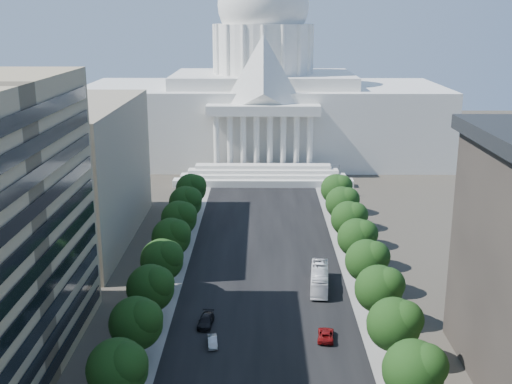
{
  "coord_description": "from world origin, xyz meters",
  "views": [
    {
      "loc": [
        -0.49,
        -33.31,
        47.7
      ],
      "look_at": [
        -1.48,
        79.74,
        16.5
      ],
      "focal_mm": 45.0,
      "sensor_mm": 36.0,
      "label": 1
    }
  ],
  "objects_px": {
    "car_dark_b": "(206,321)",
    "city_bus": "(320,278)",
    "car_red": "(326,335)",
    "car_silver": "(212,342)"
  },
  "relations": [
    {
      "from": "car_red",
      "to": "city_bus",
      "type": "bearing_deg",
      "value": -85.4
    },
    {
      "from": "car_red",
      "to": "car_dark_b",
      "type": "distance_m",
      "value": 19.18
    },
    {
      "from": "car_red",
      "to": "city_bus",
      "type": "xyz_separation_m",
      "value": [
        0.69,
        19.22,
        1.08
      ]
    },
    {
      "from": "car_silver",
      "to": "city_bus",
      "type": "height_order",
      "value": "city_bus"
    },
    {
      "from": "car_red",
      "to": "car_dark_b",
      "type": "bearing_deg",
      "value": -6.52
    },
    {
      "from": "car_silver",
      "to": "car_dark_b",
      "type": "xyz_separation_m",
      "value": [
        -1.53,
        6.48,
        0.13
      ]
    },
    {
      "from": "car_dark_b",
      "to": "car_red",
      "type": "bearing_deg",
      "value": -8.05
    },
    {
      "from": "car_dark_b",
      "to": "city_bus",
      "type": "relative_size",
      "value": 0.42
    },
    {
      "from": "car_silver",
      "to": "car_red",
      "type": "distance_m",
      "value": 17.27
    },
    {
      "from": "car_red",
      "to": "city_bus",
      "type": "height_order",
      "value": "city_bus"
    }
  ]
}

